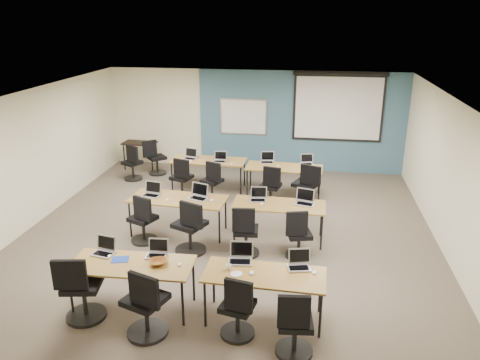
% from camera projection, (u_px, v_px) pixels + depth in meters
% --- Properties ---
extents(floor, '(8.00, 9.00, 0.02)m').
position_uv_depth(floor, '(225.00, 239.00, 8.99)').
color(floor, '#6B6354').
rests_on(floor, ground).
extents(ceiling, '(8.00, 9.00, 0.02)m').
position_uv_depth(ceiling, '(224.00, 99.00, 8.07)').
color(ceiling, white).
rests_on(ceiling, ground).
extents(wall_back, '(8.00, 0.04, 2.70)m').
position_uv_depth(wall_back, '(255.00, 120.00, 12.72)').
color(wall_back, beige).
rests_on(wall_back, ground).
extents(wall_front, '(8.00, 0.04, 2.70)m').
position_uv_depth(wall_front, '(137.00, 328.00, 4.34)').
color(wall_front, beige).
rests_on(wall_front, ground).
extents(wall_left, '(0.04, 9.00, 2.70)m').
position_uv_depth(wall_left, '(23.00, 163.00, 9.10)').
color(wall_left, beige).
rests_on(wall_left, ground).
extents(wall_right, '(0.04, 9.00, 2.70)m').
position_uv_depth(wall_right, '(455.00, 185.00, 7.96)').
color(wall_right, beige).
rests_on(wall_right, ground).
extents(blue_accent_panel, '(5.50, 0.04, 2.70)m').
position_uv_depth(blue_accent_panel, '(301.00, 122.00, 12.51)').
color(blue_accent_panel, '#3D5977').
rests_on(blue_accent_panel, wall_back).
extents(whiteboard, '(1.28, 0.03, 0.98)m').
position_uv_depth(whiteboard, '(243.00, 117.00, 12.66)').
color(whiteboard, '#B0B1B2').
rests_on(whiteboard, wall_back).
extents(projector_screen, '(2.40, 0.10, 1.82)m').
position_uv_depth(projector_screen, '(338.00, 104.00, 12.14)').
color(projector_screen, black).
rests_on(projector_screen, wall_back).
extents(training_table_front_left, '(1.76, 0.73, 0.73)m').
position_uv_depth(training_table_front_left, '(132.00, 266.00, 6.70)').
color(training_table_front_left, '#A56C38').
rests_on(training_table_front_left, floor).
extents(training_table_front_right, '(1.68, 0.70, 0.73)m').
position_uv_depth(training_table_front_right, '(264.00, 277.00, 6.43)').
color(training_table_front_right, brown).
rests_on(training_table_front_right, floor).
extents(training_table_mid_left, '(1.87, 0.78, 0.73)m').
position_uv_depth(training_table_mid_left, '(178.00, 200.00, 9.05)').
color(training_table_mid_left, '#99632C').
rests_on(training_table_mid_left, floor).
extents(training_table_mid_right, '(1.73, 0.72, 0.73)m').
position_uv_depth(training_table_mid_right, '(279.00, 207.00, 8.76)').
color(training_table_mid_right, '#956C43').
rests_on(training_table_mid_right, floor).
extents(training_table_back_left, '(1.81, 0.75, 0.73)m').
position_uv_depth(training_table_back_left, '(208.00, 162.00, 11.39)').
color(training_table_back_left, brown).
rests_on(training_table_back_left, floor).
extents(training_table_back_right, '(1.77, 0.74, 0.73)m').
position_uv_depth(training_table_back_right, '(284.00, 169.00, 10.88)').
color(training_table_back_right, '#9E6A3F').
rests_on(training_table_back_right, floor).
extents(laptop_0, '(0.32, 0.27, 0.24)m').
position_uv_depth(laptop_0, '(104.00, 249.00, 6.96)').
color(laptop_0, silver).
rests_on(laptop_0, training_table_front_left).
extents(mouse_0, '(0.08, 0.11, 0.04)m').
position_uv_depth(mouse_0, '(109.00, 256.00, 6.86)').
color(mouse_0, white).
rests_on(mouse_0, training_table_front_left).
extents(task_chair_0, '(0.57, 0.57, 1.04)m').
position_uv_depth(task_chair_0, '(81.00, 293.00, 6.51)').
color(task_chair_0, black).
rests_on(task_chair_0, floor).
extents(laptop_1, '(0.30, 0.25, 0.23)m').
position_uv_depth(laptop_1, '(157.00, 251.00, 6.90)').
color(laptop_1, silver).
rests_on(laptop_1, training_table_front_left).
extents(mouse_1, '(0.06, 0.09, 0.03)m').
position_uv_depth(mouse_1, '(180.00, 264.00, 6.64)').
color(mouse_1, white).
rests_on(mouse_1, training_table_front_left).
extents(task_chair_1, '(0.59, 0.56, 1.04)m').
position_uv_depth(task_chair_1, '(146.00, 309.00, 6.17)').
color(task_chair_1, black).
rests_on(task_chair_1, floor).
extents(laptop_2, '(0.34, 0.29, 0.26)m').
position_uv_depth(laptop_2, '(241.00, 257.00, 6.74)').
color(laptop_2, '#A7A7B3').
rests_on(laptop_2, training_table_front_right).
extents(mouse_2, '(0.08, 0.11, 0.04)m').
position_uv_depth(mouse_2, '(251.00, 273.00, 6.42)').
color(mouse_2, white).
rests_on(mouse_2, training_table_front_right).
extents(task_chair_2, '(0.47, 0.47, 0.95)m').
position_uv_depth(task_chair_2, '(238.00, 312.00, 6.16)').
color(task_chair_2, black).
rests_on(task_chair_2, floor).
extents(laptop_3, '(0.32, 0.27, 0.24)m').
position_uv_depth(laptop_3, '(299.00, 263.00, 6.58)').
color(laptop_3, '#ADADB5').
rests_on(laptop_3, training_table_front_right).
extents(mouse_3, '(0.07, 0.11, 0.04)m').
position_uv_depth(mouse_3, '(314.00, 272.00, 6.43)').
color(mouse_3, white).
rests_on(mouse_3, training_table_front_right).
extents(task_chair_3, '(0.49, 0.49, 0.97)m').
position_uv_depth(task_chair_3, '(294.00, 329.00, 5.82)').
color(task_chair_3, black).
rests_on(task_chair_3, floor).
extents(laptop_4, '(0.34, 0.29, 0.26)m').
position_uv_depth(laptop_4, '(152.00, 192.00, 9.17)').
color(laptop_4, silver).
rests_on(laptop_4, training_table_mid_left).
extents(mouse_4, '(0.06, 0.10, 0.03)m').
position_uv_depth(mouse_4, '(167.00, 200.00, 8.93)').
color(mouse_4, white).
rests_on(mouse_4, training_table_mid_left).
extents(task_chair_4, '(0.52, 0.49, 0.98)m').
position_uv_depth(task_chair_4, '(143.00, 223.00, 8.74)').
color(task_chair_4, black).
rests_on(task_chair_4, floor).
extents(laptop_5, '(0.36, 0.31, 0.27)m').
position_uv_depth(laptop_5, '(199.00, 195.00, 9.03)').
color(laptop_5, '#B1B1B1').
rests_on(laptop_5, training_table_mid_left).
extents(mouse_5, '(0.08, 0.11, 0.04)m').
position_uv_depth(mouse_5, '(212.00, 200.00, 8.91)').
color(mouse_5, white).
rests_on(mouse_5, training_table_mid_left).
extents(task_chair_5, '(0.61, 0.57, 1.04)m').
position_uv_depth(task_chair_5, '(190.00, 231.00, 8.35)').
color(task_chair_5, black).
rests_on(task_chair_5, floor).
extents(laptop_6, '(0.31, 0.27, 0.24)m').
position_uv_depth(laptop_6, '(258.00, 197.00, 8.93)').
color(laptop_6, '#B7B8C3').
rests_on(laptop_6, training_table_mid_right).
extents(mouse_6, '(0.06, 0.09, 0.03)m').
position_uv_depth(mouse_6, '(262.00, 204.00, 8.75)').
color(mouse_6, white).
rests_on(mouse_6, training_table_mid_right).
extents(task_chair_6, '(0.49, 0.49, 0.97)m').
position_uv_depth(task_chair_6, '(245.00, 235.00, 8.27)').
color(task_chair_6, black).
rests_on(task_chair_6, floor).
extents(laptop_7, '(0.35, 0.30, 0.26)m').
position_uv_depth(laptop_7, '(305.00, 200.00, 8.77)').
color(laptop_7, silver).
rests_on(laptop_7, training_table_mid_right).
extents(mouse_7, '(0.06, 0.09, 0.03)m').
position_uv_depth(mouse_7, '(313.00, 205.00, 8.67)').
color(mouse_7, white).
rests_on(mouse_7, training_table_mid_right).
extents(task_chair_7, '(0.46, 0.46, 0.95)m').
position_uv_depth(task_chair_7, '(298.00, 238.00, 8.18)').
color(task_chair_7, black).
rests_on(task_chair_7, floor).
extents(laptop_8, '(0.32, 0.27, 0.25)m').
position_uv_depth(laptop_8, '(190.00, 156.00, 11.47)').
color(laptop_8, silver).
rests_on(laptop_8, training_table_back_left).
extents(mouse_8, '(0.08, 0.11, 0.03)m').
position_uv_depth(mouse_8, '(191.00, 161.00, 11.25)').
color(mouse_8, white).
rests_on(mouse_8, training_table_back_left).
extents(task_chair_8, '(0.50, 0.49, 0.97)m').
position_uv_depth(task_chair_8, '(182.00, 181.00, 10.94)').
color(task_chair_8, black).
rests_on(task_chair_8, floor).
extents(laptop_9, '(0.30, 0.26, 0.23)m').
position_uv_depth(laptop_9, '(220.00, 159.00, 11.25)').
color(laptop_9, '#BDBDBD').
rests_on(laptop_9, training_table_back_left).
extents(mouse_9, '(0.07, 0.10, 0.03)m').
position_uv_depth(mouse_9, '(232.00, 164.00, 11.04)').
color(mouse_9, white).
rests_on(mouse_9, training_table_back_left).
extents(task_chair_9, '(0.50, 0.47, 0.96)m').
position_uv_depth(task_chair_9, '(212.00, 184.00, 10.75)').
color(task_chair_9, black).
rests_on(task_chair_9, floor).
extents(laptop_10, '(0.32, 0.27, 0.25)m').
position_uv_depth(laptop_10, '(267.00, 160.00, 11.19)').
color(laptop_10, '#A3A4A9').
rests_on(laptop_10, training_table_back_right).
extents(mouse_10, '(0.07, 0.10, 0.03)m').
position_uv_depth(mouse_10, '(278.00, 166.00, 10.90)').
color(mouse_10, white).
rests_on(mouse_10, training_table_back_right).
extents(task_chair_10, '(0.48, 0.48, 0.97)m').
position_uv_depth(task_chair_10, '(271.00, 189.00, 10.41)').
color(task_chair_10, black).
rests_on(task_chair_10, floor).
extents(laptop_11, '(0.30, 0.26, 0.23)m').
position_uv_depth(laptop_11, '(307.00, 162.00, 11.06)').
color(laptop_11, '#B1B1B1').
rests_on(laptop_11, training_table_back_right).
extents(mouse_11, '(0.09, 0.12, 0.04)m').
position_uv_depth(mouse_11, '(313.00, 166.00, 10.89)').
color(mouse_11, white).
rests_on(mouse_11, training_table_back_right).
extents(task_chair_11, '(0.60, 0.57, 1.04)m').
position_uv_depth(task_chair_11, '(307.00, 189.00, 10.32)').
color(task_chair_11, black).
rests_on(task_chair_11, floor).
extents(blue_mousepad, '(0.29, 0.26, 0.01)m').
position_uv_depth(blue_mousepad, '(120.00, 259.00, 6.79)').
color(blue_mousepad, navy).
rests_on(blue_mousepad, training_table_front_left).
extents(snack_bowl, '(0.37, 0.37, 0.07)m').
position_uv_depth(snack_bowl, '(158.00, 262.00, 6.66)').
color(snack_bowl, brown).
rests_on(snack_bowl, training_table_front_left).
extents(snack_plate, '(0.17, 0.17, 0.01)m').
position_uv_depth(snack_plate, '(236.00, 274.00, 6.40)').
color(snack_plate, white).
rests_on(snack_plate, training_table_front_right).
extents(coffee_cup, '(0.08, 0.08, 0.06)m').
position_uv_depth(coffee_cup, '(229.00, 267.00, 6.50)').
color(coffee_cup, white).
rests_on(coffee_cup, snack_plate).
extents(utility_table, '(0.91, 0.51, 0.75)m').
position_uv_depth(utility_table, '(140.00, 146.00, 12.87)').
color(utility_table, black).
rests_on(utility_table, floor).
extents(spare_chair_a, '(0.56, 0.48, 0.96)m').
position_uv_depth(spare_chair_a, '(155.00, 160.00, 12.49)').
color(spare_chair_a, black).
rests_on(spare_chair_a, floor).
extents(spare_chair_b, '(0.51, 0.47, 0.96)m').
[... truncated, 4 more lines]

